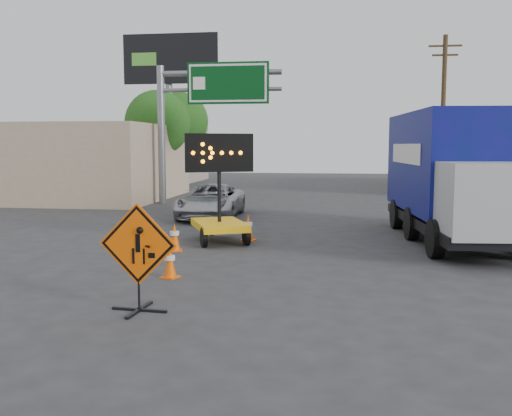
% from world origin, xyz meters
% --- Properties ---
extents(ground, '(100.00, 100.00, 0.00)m').
position_xyz_m(ground, '(0.00, 0.00, 0.00)').
color(ground, '#2D2D30').
rests_on(ground, ground).
extents(curb_right, '(0.40, 60.00, 0.12)m').
position_xyz_m(curb_right, '(7.20, 15.00, 0.06)').
color(curb_right, gray).
rests_on(curb_right, ground).
extents(storefront_left_near, '(14.00, 10.00, 4.00)m').
position_xyz_m(storefront_left_near, '(-14.00, 20.00, 2.00)').
color(storefront_left_near, tan).
rests_on(storefront_left_near, ground).
extents(storefront_left_far, '(12.00, 10.00, 4.40)m').
position_xyz_m(storefront_left_far, '(-15.00, 34.00, 2.20)').
color(storefront_left_far, '#A09485').
rests_on(storefront_left_far, ground).
extents(building_right_far, '(10.00, 14.00, 4.60)m').
position_xyz_m(building_right_far, '(13.00, 30.00, 2.30)').
color(building_right_far, tan).
rests_on(building_right_far, ground).
extents(highway_gantry, '(6.18, 0.38, 6.90)m').
position_xyz_m(highway_gantry, '(-4.43, 17.96, 5.07)').
color(highway_gantry, slate).
rests_on(highway_gantry, ground).
extents(billboard, '(6.10, 0.54, 9.85)m').
position_xyz_m(billboard, '(-8.35, 25.87, 7.35)').
color(billboard, slate).
rests_on(billboard, ground).
extents(utility_pole_far, '(1.80, 0.26, 9.00)m').
position_xyz_m(utility_pole_far, '(8.00, 24.00, 4.68)').
color(utility_pole_far, '#4A3720').
rests_on(utility_pole_far, ground).
extents(tree_left_near, '(3.71, 3.71, 6.03)m').
position_xyz_m(tree_left_near, '(-8.00, 22.00, 4.16)').
color(tree_left_near, '#4A3720').
rests_on(tree_left_near, ground).
extents(tree_left_far, '(4.10, 4.10, 6.66)m').
position_xyz_m(tree_left_far, '(-9.00, 30.00, 4.60)').
color(tree_left_far, '#4A3720').
rests_on(tree_left_far, ground).
extents(construction_sign, '(1.46, 1.03, 1.93)m').
position_xyz_m(construction_sign, '(-1.19, -0.12, 1.02)').
color(construction_sign, black).
rests_on(construction_sign, ground).
extents(arrow_board, '(2.20, 2.66, 3.27)m').
position_xyz_m(arrow_board, '(-1.29, 7.21, 0.72)').
color(arrow_board, '#F9B50D').
rests_on(arrow_board, ground).
extents(pickup_truck, '(2.35, 4.89, 1.35)m').
position_xyz_m(pickup_truck, '(-2.85, 12.89, 0.67)').
color(pickup_truck, '#B2B4BA').
rests_on(pickup_truck, ground).
extents(box_truck, '(3.22, 8.48, 3.94)m').
position_xyz_m(box_truck, '(5.71, 8.48, 1.79)').
color(box_truck, black).
rests_on(box_truck, ground).
extents(cone_a, '(0.46, 0.46, 0.71)m').
position_xyz_m(cone_a, '(-1.40, 2.43, 0.35)').
color(cone_a, '#F75A05').
rests_on(cone_a, ground).
extents(cone_b, '(0.52, 0.52, 0.78)m').
position_xyz_m(cone_b, '(-2.22, 5.57, 0.39)').
color(cone_b, '#F75A05').
rests_on(cone_b, ground).
extents(cone_c, '(0.49, 0.49, 0.81)m').
position_xyz_m(cone_c, '(-0.46, 7.55, 0.40)').
color(cone_c, '#F75A05').
rests_on(cone_c, ground).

